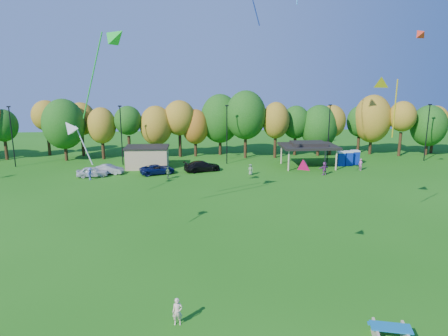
{
  "coord_description": "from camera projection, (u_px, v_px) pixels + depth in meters",
  "views": [
    {
      "loc": [
        -2.69,
        -20.77,
        13.17
      ],
      "look_at": [
        -0.82,
        6.0,
        7.06
      ],
      "focal_mm": 32.0,
      "sensor_mm": 36.0,
      "label": 1
    }
  ],
  "objects": [
    {
      "name": "kite_10",
      "position": [
        70.0,
        128.0,
        27.97
      ],
      "size": [
        2.16,
        1.11,
        3.42
      ],
      "color": "silver"
    },
    {
      "name": "kite_9",
      "position": [
        419.0,
        33.0,
        42.57
      ],
      "size": [
        1.39,
        1.69,
        1.53
      ],
      "color": "red"
    },
    {
      "name": "picnic_table",
      "position": [
        390.0,
        333.0,
        20.23
      ],
      "size": [
        2.35,
        2.1,
        0.87
      ],
      "rotation": [
        0.0,
        0.0,
        -0.25
      ],
      "color": "tan",
      "rests_on": "ground"
    },
    {
      "name": "kite_5",
      "position": [
        382.0,
        81.0,
        32.42
      ],
      "size": [
        2.1,
        3.23,
        5.49
      ],
      "color": "yellow"
    },
    {
      "name": "tree_line",
      "position": [
        206.0,
        122.0,
        66.2
      ],
      "size": [
        93.57,
        10.55,
        11.15
      ],
      "color": "black",
      "rests_on": "ground"
    },
    {
      "name": "porta_potties",
      "position": [
        348.0,
        158.0,
        61.17
      ],
      "size": [
        3.75,
        2.02,
        2.18
      ],
      "color": "#0C299F",
      "rests_on": "ground"
    },
    {
      "name": "far_person_0",
      "position": [
        251.0,
        170.0,
        54.93
      ],
      "size": [
        0.89,
        0.76,
        1.54
      ],
      "primitive_type": "imported",
      "rotation": [
        0.0,
        0.0,
        5.86
      ],
      "color": "#64845A",
      "rests_on": "ground"
    },
    {
      "name": "car_a",
      "position": [
        92.0,
        172.0,
        53.95
      ],
      "size": [
        4.27,
        2.13,
        1.4
      ],
      "primitive_type": "imported",
      "rotation": [
        0.0,
        0.0,
        1.69
      ],
      "color": "silver",
      "rests_on": "ground"
    },
    {
      "name": "far_person_4",
      "position": [
        360.0,
        164.0,
        57.7
      ],
      "size": [
        0.64,
        0.74,
        1.72
      ],
      "primitive_type": "imported",
      "rotation": [
        0.0,
        0.0,
        5.15
      ],
      "color": "#C55CA0",
      "rests_on": "ground"
    },
    {
      "name": "far_person_3",
      "position": [
        168.0,
        173.0,
        52.71
      ],
      "size": [
        0.95,
        1.02,
        1.69
      ],
      "primitive_type": "imported",
      "rotation": [
        0.0,
        0.0,
        2.27
      ],
      "color": "#4A7346",
      "rests_on": "ground"
    },
    {
      "name": "lamp_posts",
      "position": [
        227.0,
        132.0,
        61.27
      ],
      "size": [
        64.5,
        0.25,
        9.09
      ],
      "color": "black",
      "rests_on": "ground"
    },
    {
      "name": "far_person_5",
      "position": [
        324.0,
        168.0,
        54.97
      ],
      "size": [
        1.76,
        1.27,
        1.84
      ],
      "primitive_type": "imported",
      "rotation": [
        0.0,
        0.0,
        3.63
      ],
      "color": "#893983",
      "rests_on": "ground"
    },
    {
      "name": "pavilion",
      "position": [
        308.0,
        146.0,
        59.54
      ],
      "size": [
        8.2,
        6.2,
        3.77
      ],
      "color": "tan",
      "rests_on": "ground"
    },
    {
      "name": "kite_7",
      "position": [
        304.0,
        163.0,
        25.02
      ],
      "size": [
        1.37,
        1.52,
        1.24
      ],
      "color": "#F40D63"
    },
    {
      "name": "ground",
      "position": [
        245.0,
        308.0,
        23.31
      ],
      "size": [
        160.0,
        160.0,
        0.0
      ],
      "primitive_type": "plane",
      "color": "#19600F",
      "rests_on": "ground"
    },
    {
      "name": "utility_building",
      "position": [
        147.0,
        157.0,
        59.23
      ],
      "size": [
        6.3,
        4.3,
        3.25
      ],
      "color": "tan",
      "rests_on": "ground"
    },
    {
      "name": "kite_flyer",
      "position": [
        178.0,
        312.0,
        21.61
      ],
      "size": [
        0.57,
        0.38,
        1.54
      ],
      "primitive_type": "imported",
      "rotation": [
        0.0,
        0.0,
        -0.01
      ],
      "color": "beige",
      "rests_on": "ground"
    },
    {
      "name": "car_b",
      "position": [
        109.0,
        169.0,
        55.55
      ],
      "size": [
        4.18,
        1.98,
        1.32
      ],
      "primitive_type": "imported",
      "rotation": [
        0.0,
        0.0,
        1.42
      ],
      "color": "#A2A3A8",
      "rests_on": "ground"
    },
    {
      "name": "far_person_1",
      "position": [
        90.0,
        174.0,
        52.33
      ],
      "size": [
        0.95,
        1.2,
        1.62
      ],
      "primitive_type": "imported",
      "rotation": [
        0.0,
        0.0,
        1.18
      ],
      "color": "#5662BE",
      "rests_on": "ground"
    },
    {
      "name": "car_d",
      "position": [
        202.0,
        166.0,
        57.12
      ],
      "size": [
        5.66,
        3.67,
        1.52
      ],
      "primitive_type": "imported",
      "rotation": [
        0.0,
        0.0,
        1.89
      ],
      "color": "black",
      "rests_on": "ground"
    },
    {
      "name": "kite_4",
      "position": [
        116.0,
        37.0,
        31.42
      ],
      "size": [
        4.23,
        2.62,
        7.45
      ],
      "color": "green"
    },
    {
      "name": "car_c",
      "position": [
        157.0,
        169.0,
        55.48
      ],
      "size": [
        5.28,
        3.69,
        1.34
      ],
      "primitive_type": "imported",
      "rotation": [
        0.0,
        0.0,
        1.91
      ],
      "color": "#0C1748",
      "rests_on": "ground"
    }
  ]
}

